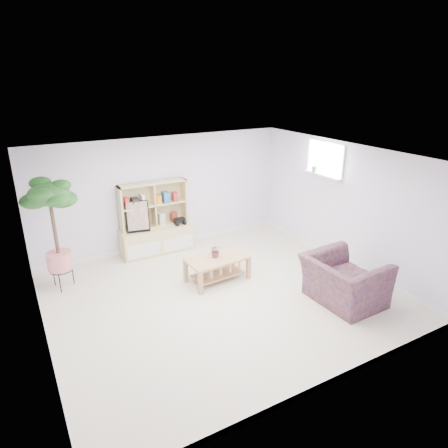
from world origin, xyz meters
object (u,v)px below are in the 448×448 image
storage_unit (156,219)px  coffee_table (217,269)px  armchair (344,278)px  floor_tree (56,236)px

storage_unit → coffee_table: storage_unit is taller
coffee_table → armchair: (1.47, -1.67, 0.22)m
storage_unit → floor_tree: size_ratio=0.76×
storage_unit → armchair: storage_unit is taller
floor_tree → armchair: bearing=-34.8°
coffee_table → floor_tree: floor_tree is taller
storage_unit → coffee_table: bearing=-73.1°
armchair → storage_unit: bearing=29.0°
storage_unit → floor_tree: floor_tree is taller
coffee_table → armchair: size_ratio=0.91×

